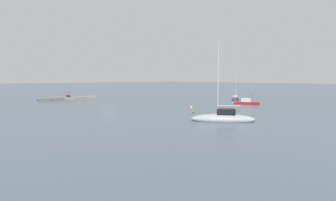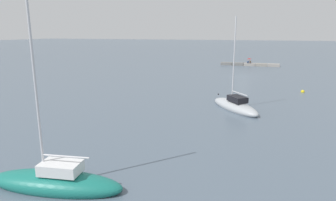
# 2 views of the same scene
# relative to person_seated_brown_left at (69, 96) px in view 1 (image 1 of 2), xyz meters

# --- Properties ---
(ground_plane) EXTENTS (500.00, 500.00, 0.00)m
(ground_plane) POSITION_rel_person_seated_brown_left_xyz_m (0.16, 19.27, -0.94)
(ground_plane) COLOR slate
(seawall_pier) EXTENTS (14.31, 1.88, 0.68)m
(seawall_pier) POSITION_rel_person_seated_brown_left_xyz_m (0.16, -0.15, -0.60)
(seawall_pier) COLOR gray
(seawall_pier) RESTS_ON ground_plane
(person_seated_brown_left) EXTENTS (0.43, 0.63, 0.73)m
(person_seated_brown_left) POSITION_rel_person_seated_brown_left_xyz_m (0.00, 0.00, 0.00)
(person_seated_brown_left) COLOR #1E2333
(person_seated_brown_left) RESTS_ON seawall_pier
(person_seated_blue_right) EXTENTS (0.43, 0.63, 0.73)m
(person_seated_blue_right) POSITION_rel_person_seated_brown_left_xyz_m (0.56, -0.07, 0.00)
(person_seated_blue_right) COLOR #1E2333
(person_seated_blue_right) RESTS_ON seawall_pier
(umbrella_open_red) EXTENTS (1.17, 1.17, 1.26)m
(umbrella_open_red) POSITION_rel_person_seated_brown_left_xyz_m (0.29, -0.18, 0.85)
(umbrella_open_red) COLOR black
(umbrella_open_red) RESTS_ON seawall_pier
(sailboat_grey_mid) EXTENTS (6.73, 7.47, 10.48)m
(sailboat_grey_mid) POSITION_rel_person_seated_brown_left_xyz_m (-0.87, 45.03, -0.55)
(sailboat_grey_mid) COLOR #ADB2B7
(sailboat_grey_mid) RESTS_ON ground_plane
(sailboat_navy_far) EXTENTS (5.85, 3.95, 7.59)m
(sailboat_navy_far) POSITION_rel_person_seated_brown_left_xyz_m (-29.88, 28.07, -0.66)
(sailboat_navy_far) COLOR navy
(sailboat_navy_far) RESTS_ON ground_plane
(motorboat_red_mid) EXTENTS (3.30, 5.16, 2.78)m
(motorboat_red_mid) POSITION_rel_person_seated_brown_left_xyz_m (-21.96, 35.34, -0.64)
(motorboat_red_mid) COLOR red
(motorboat_red_mid) RESTS_ON ground_plane
(mooring_buoy_near) EXTENTS (0.51, 0.51, 0.51)m
(mooring_buoy_near) POSITION_rel_person_seated_brown_left_xyz_m (-9.07, 32.33, -0.85)
(mooring_buoy_near) COLOR yellow
(mooring_buoy_near) RESTS_ON ground_plane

